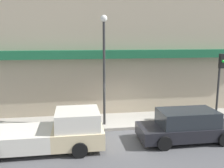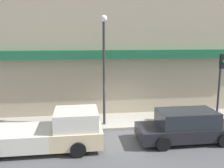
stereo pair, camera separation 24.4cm
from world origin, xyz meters
The scene contains 8 objects.
ground_plane centered at (0.00, 0.00, 0.00)m, with size 80.00×80.00×0.00m, color #4C4C4F.
sidewalk centered at (0.00, 1.32, 0.08)m, with size 36.00×2.65×0.16m.
building centered at (-0.01, 4.13, 5.81)m, with size 19.80×3.80×11.65m.
pickup_truck centered at (-3.86, -1.74, 0.76)m, with size 5.62×2.24×1.74m.
parked_car centered at (2.62, -1.74, 0.73)m, with size 4.67×2.02×1.51m.
fire_hydrant centered at (-1.91, 0.95, 0.49)m, with size 0.21×0.21×0.65m.
street_lamp centered at (-1.07, 0.70, 3.82)m, with size 0.36×0.36×5.91m.
traffic_light centered at (5.43, 0.28, 2.82)m, with size 0.28×0.42×3.88m.
Camera 2 is at (-2.46, -12.52, 4.88)m, focal length 40.00 mm.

